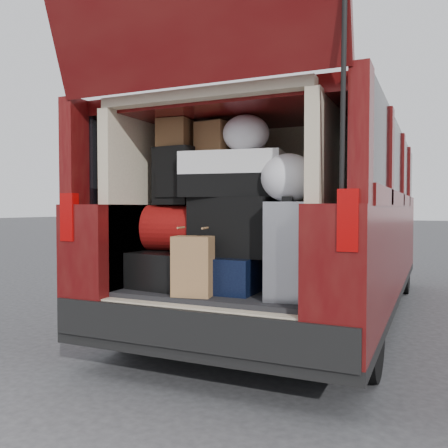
{
  "coord_description": "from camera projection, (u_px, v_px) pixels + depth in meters",
  "views": [
    {
      "loc": [
        1.24,
        -2.64,
        1.08
      ],
      "look_at": [
        -0.03,
        0.2,
        0.97
      ],
      "focal_mm": 38.0,
      "sensor_mm": 36.0,
      "label": 1
    }
  ],
  "objects": [
    {
      "name": "twotone_duffel",
      "position": [
        233.0,
        175.0,
        3.05
      ],
      "size": [
        0.68,
        0.42,
        0.29
      ],
      "primitive_type": "cube",
      "rotation": [
        0.0,
        0.0,
        0.15
      ],
      "color": "silver",
      "rests_on": "black_soft_case"
    },
    {
      "name": "red_duffel",
      "position": [
        182.0,
        228.0,
        3.22
      ],
      "size": [
        0.51,
        0.37,
        0.31
      ],
      "primitive_type": "cube",
      "rotation": [
        0.0,
        0.0,
        0.11
      ],
      "color": "maroon",
      "rests_on": "black_hardshell"
    },
    {
      "name": "plastic_bag_right",
      "position": [
        289.0,
        178.0,
        2.79
      ],
      "size": [
        0.34,
        0.31,
        0.29
      ],
      "primitive_type": "ellipsoid",
      "rotation": [
        0.0,
        0.0,
        -0.02
      ],
      "color": "white",
      "rests_on": "silver_roller"
    },
    {
      "name": "grocery_sack_upper",
      "position": [
        214.0,
        139.0,
        3.17
      ],
      "size": [
        0.24,
        0.21,
        0.21
      ],
      "primitive_type": "cube",
      "rotation": [
        0.0,
        0.0,
        -0.15
      ],
      "color": "brown",
      "rests_on": "twotone_duffel"
    },
    {
      "name": "load_floor",
      "position": [
        233.0,
        327.0,
        3.2
      ],
      "size": [
        1.24,
        1.05,
        0.55
      ],
      "primitive_type": "cube",
      "color": "black",
      "rests_on": "ground"
    },
    {
      "name": "black_hardshell",
      "position": [
        177.0,
        268.0,
        3.22
      ],
      "size": [
        0.5,
        0.64,
        0.24
      ],
      "primitive_type": "cube",
      "rotation": [
        0.0,
        0.0,
        -0.13
      ],
      "color": "black",
      "rests_on": "load_floor"
    },
    {
      "name": "navy_hardshell",
      "position": [
        230.0,
        273.0,
        3.06
      ],
      "size": [
        0.41,
        0.51,
        0.22
      ],
      "primitive_type": "cube",
      "rotation": [
        0.0,
        0.0,
        0.0
      ],
      "color": "black",
      "rests_on": "load_floor"
    },
    {
      "name": "plastic_bag_center",
      "position": [
        246.0,
        134.0,
        3.05
      ],
      "size": [
        0.32,
        0.3,
        0.24
      ],
      "primitive_type": "ellipsoid",
      "rotation": [
        0.0,
        0.0,
        0.04
      ],
      "color": "white",
      "rests_on": "twotone_duffel"
    },
    {
      "name": "grocery_sack_lower",
      "position": [
        175.0,
        134.0,
        3.2
      ],
      "size": [
        0.22,
        0.19,
        0.19
      ],
      "primitive_type": "cube",
      "rotation": [
        0.0,
        0.0,
        0.08
      ],
      "color": "brown",
      "rests_on": "backpack"
    },
    {
      "name": "backpack",
      "position": [
        175.0,
        176.0,
        3.19
      ],
      "size": [
        0.29,
        0.19,
        0.39
      ],
      "primitive_type": "cube",
      "rotation": [
        0.0,
        0.0,
        -0.1
      ],
      "color": "black",
      "rests_on": "red_duffel"
    },
    {
      "name": "minivan",
      "position": [
        297.0,
        225.0,
        4.62
      ],
      "size": [
        1.9,
        5.35,
        2.77
      ],
      "color": "black",
      "rests_on": "ground"
    },
    {
      "name": "ground",
      "position": [
        216.0,
        380.0,
        2.96
      ],
      "size": [
        80.0,
        80.0,
        0.0
      ],
      "primitive_type": "plane",
      "color": "#323234",
      "rests_on": "ground"
    },
    {
      "name": "kraft_bag",
      "position": [
        193.0,
        266.0,
        2.83
      ],
      "size": [
        0.25,
        0.19,
        0.36
      ],
      "primitive_type": "cube",
      "rotation": [
        0.0,
        0.0,
        0.17
      ],
      "color": "olive",
      "rests_on": "load_floor"
    },
    {
      "name": "black_soft_case",
      "position": [
        234.0,
        227.0,
        3.04
      ],
      "size": [
        0.54,
        0.34,
        0.38
      ],
      "primitive_type": "cube",
      "rotation": [
        0.0,
        0.0,
        -0.04
      ],
      "color": "black",
      "rests_on": "navy_hardshell"
    },
    {
      "name": "silver_roller",
      "position": [
        289.0,
        250.0,
        2.78
      ],
      "size": [
        0.28,
        0.4,
        0.56
      ],
      "primitive_type": "cube",
      "rotation": [
        0.0,
        0.0,
        0.13
      ],
      "color": "silver",
      "rests_on": "load_floor"
    }
  ]
}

